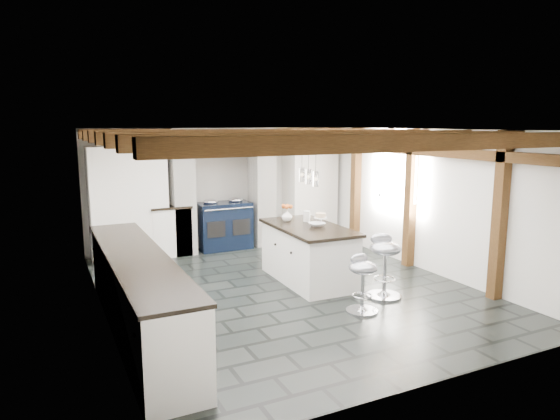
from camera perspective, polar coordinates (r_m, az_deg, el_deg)
name	(u,v)px	position (r m, az deg, el deg)	size (l,w,h in m)	color
ground	(286,289)	(7.37, 0.66, -9.00)	(6.00, 6.00, 0.00)	black
room_shell	(213,206)	(8.16, -7.61, 0.49)	(6.00, 6.03, 6.00)	white
range_cooker	(224,225)	(9.64, -6.45, -1.67)	(1.00, 0.63, 0.99)	black
kitchen_island	(308,253)	(7.63, 3.23, -4.91)	(0.95, 1.76, 1.15)	white
bar_stool_near	(385,258)	(7.04, 11.90, -5.42)	(0.58, 0.58, 0.89)	silver
bar_stool_far	(362,277)	(6.46, 9.39, -7.52)	(0.41, 0.41, 0.75)	silver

